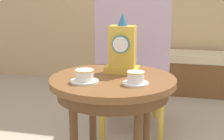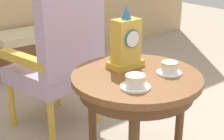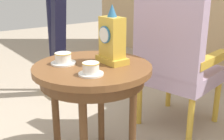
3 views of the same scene
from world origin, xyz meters
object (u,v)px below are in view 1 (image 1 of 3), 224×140
window_bench (189,72)px  side_table (113,92)px  teacup_left (84,76)px  teacup_right (136,78)px  mantel_clock (122,49)px  armchair (132,59)px

window_bench → side_table: bearing=-101.7°
side_table → teacup_left: size_ratio=4.70×
side_table → teacup_right: teacup_right is taller
mantel_clock → window_bench: (0.37, 1.79, -0.55)m
side_table → armchair: bearing=92.2°
teacup_right → armchair: size_ratio=0.11×
teacup_left → armchair: armchair is taller
teacup_left → armchair: 0.85m
teacup_right → armchair: (-0.17, 0.82, -0.08)m
side_table → mantel_clock: size_ratio=2.02×
teacup_left → teacup_right: size_ratio=1.10×
side_table → teacup_right: bearing=-34.6°
teacup_right → mantel_clock: 0.26m
mantel_clock → armchair: 0.63m
side_table → teacup_left: bearing=-134.7°
armchair → side_table: bearing=-87.8°
armchair → window_bench: size_ratio=1.26×
side_table → teacup_right: size_ratio=5.19×
teacup_left → mantel_clock: 0.30m
side_table → mantel_clock: bearing=77.3°
teacup_right → mantel_clock: (-0.11, 0.21, 0.10)m
mantel_clock → window_bench: size_ratio=0.37×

